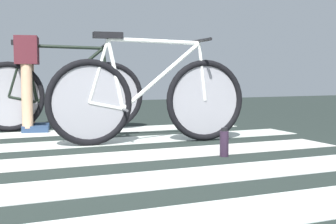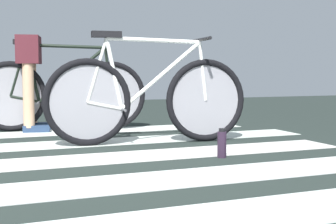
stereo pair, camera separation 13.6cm
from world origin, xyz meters
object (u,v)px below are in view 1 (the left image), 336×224
(bicycle_1_of_2, at_px, (149,98))
(bicycle_2_of_2, at_px, (60,94))
(cyclist_2_of_2, at_px, (28,70))
(water_bottle, at_px, (224,143))

(bicycle_1_of_2, height_order, bicycle_2_of_2, same)
(bicycle_2_of_2, bearing_deg, cyclist_2_of_2, -180.00)
(cyclist_2_of_2, bearing_deg, bicycle_1_of_2, -45.55)
(cyclist_2_of_2, bearing_deg, water_bottle, -50.93)
(cyclist_2_of_2, distance_m, water_bottle, 2.41)
(bicycle_2_of_2, relative_size, cyclist_2_of_2, 1.77)
(bicycle_2_of_2, xyz_separation_m, cyclist_2_of_2, (-0.30, 0.06, 0.24))
(bicycle_2_of_2, xyz_separation_m, water_bottle, (0.79, -2.02, -0.29))
(bicycle_2_of_2, height_order, cyclist_2_of_2, cyclist_2_of_2)
(bicycle_1_of_2, distance_m, cyclist_2_of_2, 1.54)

